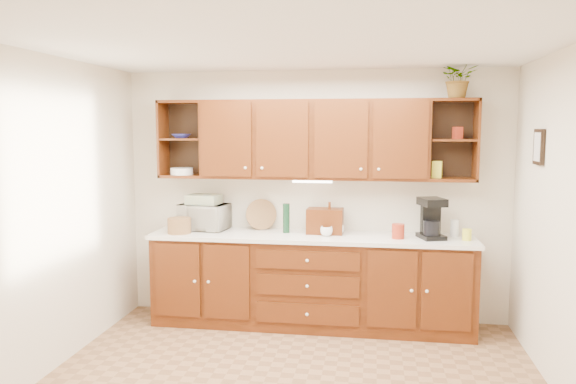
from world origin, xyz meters
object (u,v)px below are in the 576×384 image
(bread_box, at_px, (325,221))
(coffee_maker, at_px, (431,219))
(potted_plant, at_px, (459,78))
(microwave, at_px, (204,217))

(bread_box, height_order, coffee_maker, coffee_maker)
(potted_plant, bearing_deg, bread_box, 179.92)
(microwave, xyz_separation_m, potted_plant, (2.55, -0.03, 1.40))
(microwave, xyz_separation_m, bread_box, (1.28, -0.02, -0.01))
(bread_box, bearing_deg, potted_plant, 0.74)
(coffee_maker, distance_m, potted_plant, 1.37)
(bread_box, distance_m, coffee_maker, 1.05)
(coffee_maker, xyz_separation_m, potted_plant, (0.23, 0.09, 1.35))
(bread_box, bearing_deg, microwave, 179.76)
(microwave, height_order, coffee_maker, coffee_maker)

